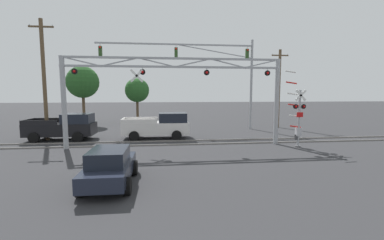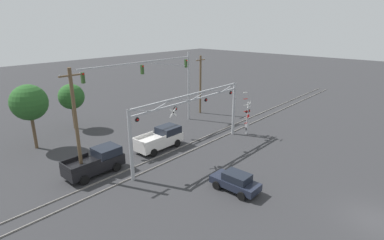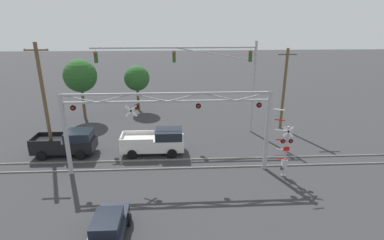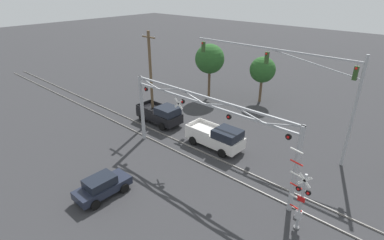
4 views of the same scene
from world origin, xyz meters
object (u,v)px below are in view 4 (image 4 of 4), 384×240
(pickup_truck_lead, at_px, (217,137))
(utility_pole_left, at_px, (151,76))
(traffic_signal_span, at_px, (306,80))
(crossing_signal_mast, at_px, (300,202))
(background_tree_beyond_span, at_px, (210,59))
(pickup_truck_following, at_px, (161,114))
(crossing_gantry, at_px, (204,122))
(background_tree_far_left_verge, at_px, (263,70))
(sedan_waiting, at_px, (102,186))

(pickup_truck_lead, height_order, utility_pole_left, utility_pole_left)
(traffic_signal_span, xyz_separation_m, utility_pole_left, (-14.03, -4.28, -1.58))
(crossing_signal_mast, distance_m, background_tree_beyond_span, 23.14)
(background_tree_beyond_span, bearing_deg, pickup_truck_following, -82.27)
(pickup_truck_following, bearing_deg, crossing_gantry, -21.42)
(pickup_truck_lead, bearing_deg, crossing_signal_mast, -25.50)
(pickup_truck_lead, distance_m, background_tree_beyond_span, 13.53)
(pickup_truck_lead, xyz_separation_m, utility_pole_left, (-8.72, 0.20, 3.73))
(traffic_signal_span, relative_size, background_tree_far_left_verge, 2.76)
(pickup_truck_following, distance_m, utility_pole_left, 3.97)
(crossing_signal_mast, relative_size, background_tree_beyond_span, 0.77)
(background_tree_beyond_span, bearing_deg, crossing_gantry, -52.65)
(crossing_gantry, bearing_deg, traffic_signal_span, 61.71)
(utility_pole_left, bearing_deg, crossing_signal_mast, -14.50)
(sedan_waiting, bearing_deg, pickup_truck_following, 117.65)
(traffic_signal_span, bearing_deg, crossing_signal_mast, -65.44)
(background_tree_beyond_span, height_order, background_tree_far_left_verge, background_tree_beyond_span)
(crossing_gantry, distance_m, sedan_waiting, 8.50)
(traffic_signal_span, height_order, background_tree_far_left_verge, traffic_signal_span)
(pickup_truck_lead, relative_size, utility_pole_left, 0.57)
(crossing_gantry, height_order, sedan_waiting, crossing_gantry)
(traffic_signal_span, bearing_deg, pickup_truck_following, -160.97)
(crossing_signal_mast, bearing_deg, background_tree_far_left_verge, 126.03)
(pickup_truck_lead, height_order, background_tree_beyond_span, background_tree_beyond_span)
(sedan_waiting, xyz_separation_m, background_tree_far_left_verge, (-1.10, 22.97, 3.23))
(crossing_gantry, xyz_separation_m, pickup_truck_following, (-8.54, 3.35, -3.00))
(crossing_signal_mast, height_order, utility_pole_left, utility_pole_left)
(utility_pole_left, relative_size, background_tree_beyond_span, 1.38)
(pickup_truck_lead, bearing_deg, pickup_truck_following, 179.19)
(pickup_truck_lead, distance_m, sedan_waiting, 10.67)
(pickup_truck_lead, distance_m, utility_pole_left, 9.49)
(utility_pole_left, bearing_deg, sedan_waiting, -57.22)
(background_tree_far_left_verge, bearing_deg, traffic_signal_span, -44.12)
(sedan_waiting, xyz_separation_m, utility_pole_left, (-6.90, 10.71, 4.01))
(traffic_signal_span, bearing_deg, pickup_truck_lead, -139.81)
(crossing_signal_mast, height_order, traffic_signal_span, traffic_signal_span)
(crossing_gantry, relative_size, pickup_truck_lead, 2.82)
(pickup_truck_lead, bearing_deg, background_tree_far_left_verge, 103.20)
(crossing_gantry, xyz_separation_m, background_tree_beyond_span, (-9.83, 12.88, 0.85))
(pickup_truck_lead, height_order, background_tree_far_left_verge, background_tree_far_left_verge)
(crossing_signal_mast, xyz_separation_m, pickup_truck_lead, (-9.41, 4.49, -0.90))
(pickup_truck_following, height_order, background_tree_beyond_span, background_tree_beyond_span)
(crossing_gantry, relative_size, traffic_signal_span, 0.97)
(pickup_truck_lead, bearing_deg, utility_pole_left, 178.67)
(pickup_truck_following, xyz_separation_m, background_tree_beyond_span, (-1.29, 9.53, 3.85))
(sedan_waiting, distance_m, background_tree_far_left_verge, 23.23)
(background_tree_far_left_verge, bearing_deg, background_tree_beyond_span, -153.81)
(crossing_gantry, xyz_separation_m, pickup_truck_lead, (-1.15, 3.24, -2.99))
(pickup_truck_following, bearing_deg, pickup_truck_lead, -0.81)
(traffic_signal_span, bearing_deg, background_tree_far_left_verge, 135.88)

